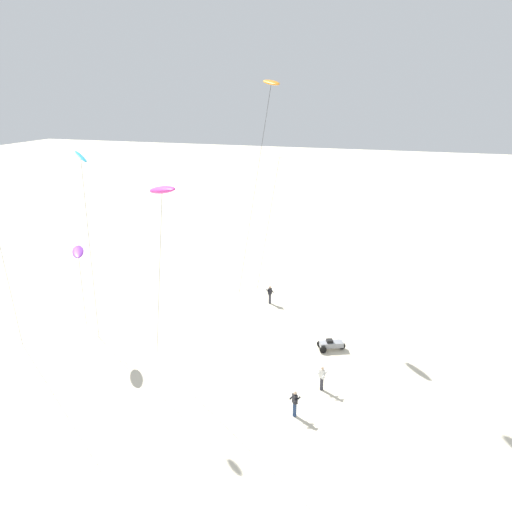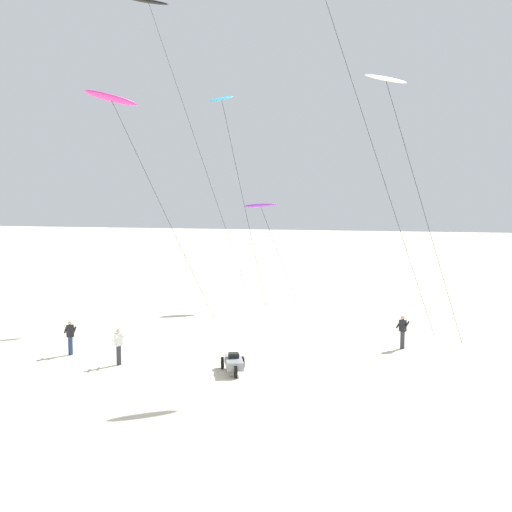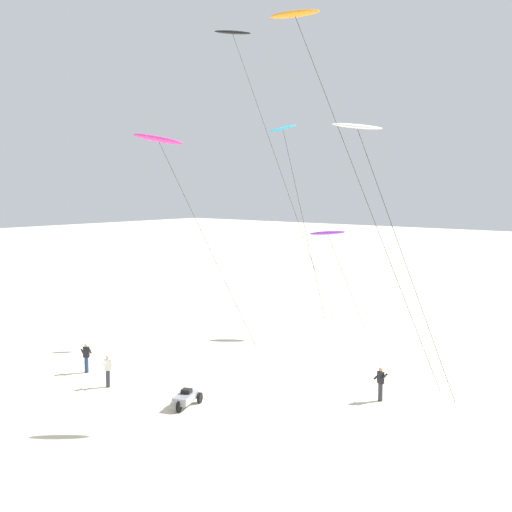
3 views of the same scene
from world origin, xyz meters
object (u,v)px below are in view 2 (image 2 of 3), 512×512
Objects in this scene: kite_purple at (261,206)px; kite_flyer_nearest at (403,331)px; kite_flyer_middle at (70,337)px; kite_flyer_furthest at (119,345)px; kite_magenta at (112,99)px; kite_cyan at (223,106)px; kite_black at (150,5)px; kite_white at (387,83)px; beach_buggy at (234,362)px.

kite_purple reaches higher than kite_flyer_nearest.
kite_purple is at bearing 75.47° from kite_flyer_middle.
kite_flyer_nearest is at bearing 29.82° from kite_flyer_furthest.
kite_purple is at bearing 85.83° from kite_flyer_furthest.
kite_magenta reaches higher than kite_flyer_middle.
kite_magenta is 0.94× the size of kite_cyan.
kite_flyer_middle is 1.00× the size of kite_flyer_furthest.
kite_black is 28.11m from kite_flyer_furthest.
kite_black reaches higher than kite_magenta.
kite_white is at bearing -134.60° from kite_flyer_nearest.
kite_flyer_nearest is at bearing 21.19° from kite_flyer_middle.
kite_flyer_nearest and kite_flyer_middle have the same top height.
beach_buggy is at bearing -135.55° from kite_white.
beach_buggy is at bearing -4.64° from kite_flyer_middle.
kite_magenta is at bearing 176.09° from kite_flyer_nearest.
beach_buggy is (5.96, -15.50, -13.36)m from kite_cyan.
kite_purple is 0.50× the size of kite_cyan.
kite_magenta reaches higher than beach_buggy.
kite_magenta is (2.27, -9.75, -8.28)m from kite_black.
kite_cyan is 20.14m from kite_flyer_nearest.
kite_flyer_furthest is at bearing -68.88° from kite_black.
kite_magenta is at bearing -120.01° from kite_purple.
kite_black is 13.24× the size of kite_flyer_nearest.
kite_white is 16.86m from kite_purple.
kite_purple is (-9.84, 12.35, -5.93)m from kite_white.
kite_black is 10.48× the size of beach_buggy.
kite_cyan is at bearing -17.54° from kite_black.
kite_black is at bearing 150.11° from kite_flyer_nearest.
kite_flyer_furthest is (-1.34, -18.36, -6.17)m from kite_purple.
kite_white is 14.96m from beach_buggy.
kite_cyan is at bearing 140.15° from kite_white.
kite_white is at bearing -39.85° from kite_cyan.
kite_flyer_nearest is at bearing -29.89° from kite_black.
kite_magenta is 8.28× the size of kite_flyer_nearest.
kite_purple is at bearing 102.63° from beach_buggy.
kite_black reaches higher than kite_flyer_middle.
kite_flyer_nearest is at bearing 45.40° from kite_white.
kite_white is 23.20m from kite_black.
kite_white reaches higher than beach_buggy.
kite_purple reaches higher than beach_buggy.
kite_white reaches higher than kite_flyer_furthest.
kite_purple is 19.41m from kite_flyer_furthest.
kite_white reaches higher than kite_flyer_nearest.
kite_cyan is at bearing -127.10° from kite_purple.
kite_flyer_furthest is (6.88, -17.81, -20.62)m from kite_black.
kite_black reaches higher than kite_flyer_nearest.
kite_flyer_middle is 0.79× the size of beach_buggy.
kite_black is 1.60× the size of kite_magenta.
kite_black is 30.05m from kite_flyer_nearest.
kite_white is 1.83× the size of kite_purple.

